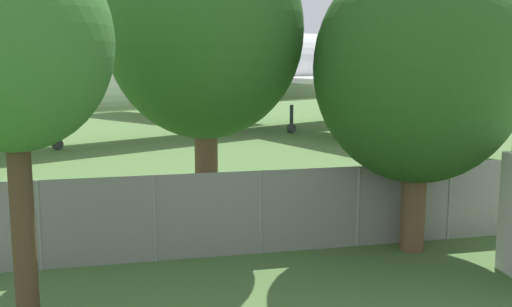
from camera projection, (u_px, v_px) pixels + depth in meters
perimeter_fence at (358, 206)px, 15.10m from camera, size 56.07×0.07×2.07m
airplane at (246, 69)px, 39.38m from camera, size 45.73×37.30×13.63m
tree_left_of_cabin at (419, 68)px, 14.25m from camera, size 5.03×5.03×7.28m
tree_behind_benches at (12, 44)px, 9.86m from camera, size 3.35×3.35×6.83m
tree_far_right at (205, 31)px, 14.95m from camera, size 4.97×4.97×8.17m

